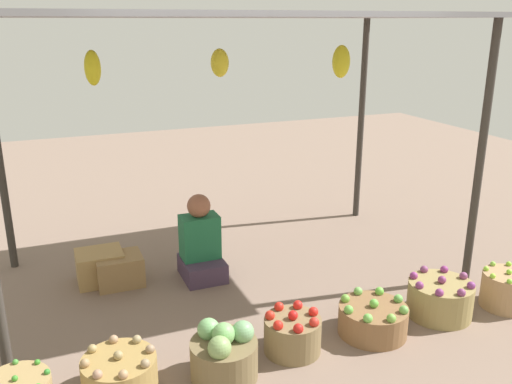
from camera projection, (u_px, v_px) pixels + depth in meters
The scene contains 11 objects.
ground_plane at pixel (234, 273), 5.04m from camera, with size 14.00×14.00×0.00m, color #7E685A.
market_stall_structure at pixel (231, 33), 4.40m from camera, with size 4.09×2.14×2.30m.
vendor_person at pixel (201, 246), 4.89m from camera, with size 0.36×0.44×0.78m.
basket_potatoes at pixel (120, 374), 3.39m from camera, with size 0.47×0.47×0.29m.
basket_cabbages at pixel (224, 355), 3.52m from camera, with size 0.44×0.44×0.40m.
basket_red_tomatoes at pixel (293, 334), 3.81m from camera, with size 0.40×0.40×0.32m.
basket_green_apples at pixel (373, 319), 4.04m from camera, with size 0.51×0.51×0.28m.
basket_purple_onions at pixel (440, 298), 4.28m from camera, with size 0.51×0.51×0.34m.
basket_limes at pixel (506, 290), 4.41m from camera, with size 0.40×0.40×0.33m.
wooden_crate_near_vendor at pixel (100, 267), 4.84m from camera, with size 0.40×0.35×0.29m, color #A6824E.
wooden_crate_stacked_rear at pixel (120, 270), 4.79m from camera, with size 0.40×0.33×0.27m, color olive.
Camera 1 is at (-1.53, -4.32, 2.24)m, focal length 38.03 mm.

